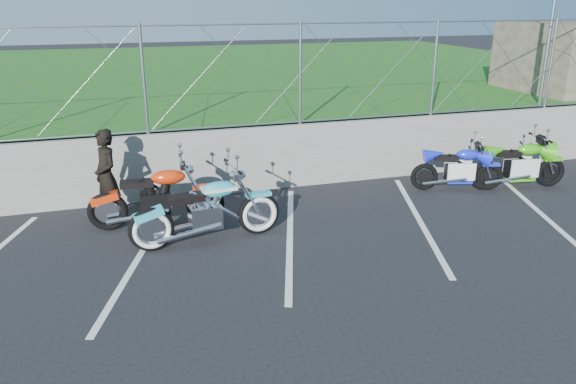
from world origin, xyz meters
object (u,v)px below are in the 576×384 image
object	(u,v)px
sportbike_green	(520,167)
sportbike_blue	(459,170)
cruiser_turquoise	(208,213)
naked_orange	(159,199)
person_standing	(106,176)

from	to	relation	value
sportbike_green	sportbike_blue	world-z (taller)	sportbike_green
cruiser_turquoise	naked_orange	world-z (taller)	cruiser_turquoise
cruiser_turquoise	sportbike_blue	world-z (taller)	cruiser_turquoise
sportbike_blue	person_standing	bearing A→B (deg)	-165.97
sportbike_blue	sportbike_green	bearing A→B (deg)	5.01
cruiser_turquoise	sportbike_blue	bearing A→B (deg)	5.80
person_standing	cruiser_turquoise	bearing A→B (deg)	24.60
sportbike_green	sportbike_blue	bearing A→B (deg)	176.54
naked_orange	sportbike_blue	bearing A→B (deg)	5.70
cruiser_turquoise	naked_orange	bearing A→B (deg)	122.10
naked_orange	person_standing	xyz separation A→B (m)	(-0.81, 0.52, 0.33)
sportbike_green	person_standing	bearing A→B (deg)	-175.87
naked_orange	sportbike_green	world-z (taller)	naked_orange
sportbike_green	sportbike_blue	distance (m)	1.29
cruiser_turquoise	sportbike_blue	distance (m)	5.37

